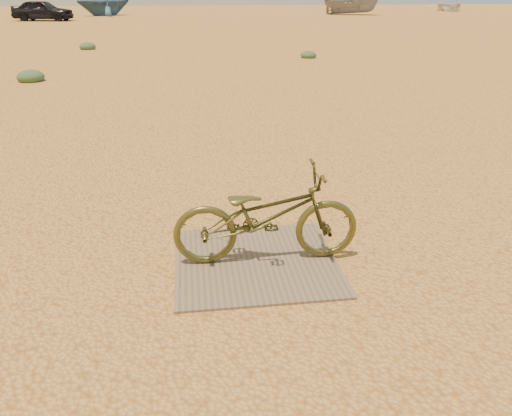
{
  "coord_description": "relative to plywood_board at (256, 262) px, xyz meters",
  "views": [
    {
      "loc": [
        -0.85,
        -3.62,
        2.13
      ],
      "look_at": [
        -0.36,
        -0.0,
        0.51
      ],
      "focal_mm": 35.0,
      "sensor_mm": 36.0,
      "label": 1
    }
  ],
  "objects": [
    {
      "name": "ground",
      "position": [
        0.36,
        0.0,
        -0.01
      ],
      "size": [
        120.0,
        120.0,
        0.0
      ],
      "primitive_type": "plane",
      "color": "tan",
      "rests_on": "ground"
    },
    {
      "name": "plywood_board",
      "position": [
        0.0,
        0.0,
        0.0
      ],
      "size": [
        1.34,
        1.28,
        0.02
      ],
      "primitive_type": "cube",
      "color": "#74604C",
      "rests_on": "ground"
    },
    {
      "name": "bicycle",
      "position": [
        0.09,
        0.02,
        0.41
      ],
      "size": [
        1.53,
        0.56,
        0.8
      ],
      "primitive_type": "imported",
      "rotation": [
        0.0,
        0.0,
        1.55
      ],
      "color": "#4B4B21",
      "rests_on": "plywood_board"
    },
    {
      "name": "car",
      "position": [
        -9.73,
        33.21,
        0.64
      ],
      "size": [
        4.03,
        2.19,
        1.3
      ],
      "primitive_type": "imported",
      "rotation": [
        0.0,
        0.0,
        1.39
      ],
      "color": "black",
      "rests_on": "ground"
    },
    {
      "name": "boat_far_left",
      "position": [
        -6.61,
        39.13,
        1.08
      ],
      "size": [
        5.39,
        5.19,
        2.18
      ],
      "primitive_type": "imported",
      "rotation": [
        0.0,
        0.0,
        -1.04
      ],
      "color": "#34597F",
      "rests_on": "ground"
    },
    {
      "name": "boat_mid_right",
      "position": [
        12.7,
        37.71,
        0.87
      ],
      "size": [
        4.86,
        3.61,
        1.77
      ],
      "primitive_type": "imported",
      "rotation": [
        0.0,
        0.0,
        1.1
      ],
      "color": "gray",
      "rests_on": "ground"
    },
    {
      "name": "boat_far_right",
      "position": [
        23.9,
        43.42,
        0.44
      ],
      "size": [
        4.25,
        5.11,
        0.91
      ],
      "primitive_type": "imported",
      "rotation": [
        0.0,
        0.0,
        -0.28
      ],
      "color": "silver",
      "rests_on": "ground"
    },
    {
      "name": "kale_a",
      "position": [
        -4.28,
        9.4,
        -0.01
      ],
      "size": [
        0.64,
        0.64,
        0.35
      ],
      "primitive_type": "ellipsoid",
      "color": "#45613E",
      "rests_on": "ground"
    },
    {
      "name": "kale_b",
      "position": [
        3.42,
        12.72,
        -0.01
      ],
      "size": [
        0.51,
        0.51,
        0.28
      ],
      "primitive_type": "ellipsoid",
      "color": "#45613E",
      "rests_on": "ground"
    },
    {
      "name": "kale_c",
      "position": [
        -4.06,
        16.1,
        -0.01
      ],
      "size": [
        0.58,
        0.58,
        0.32
      ],
      "primitive_type": "ellipsoid",
      "color": "#45613E",
      "rests_on": "ground"
    }
  ]
}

